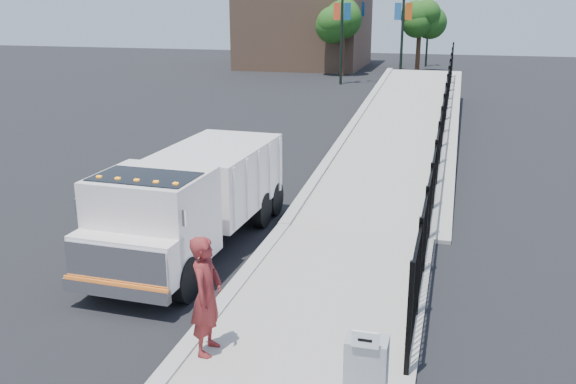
# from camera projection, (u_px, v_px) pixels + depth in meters

# --- Properties ---
(ground) EXTENTS (120.00, 120.00, 0.00)m
(ground) POSITION_uv_depth(u_px,v_px,m) (231.00, 298.00, 12.50)
(ground) COLOR black
(ground) RESTS_ON ground
(sidewalk) EXTENTS (3.55, 12.00, 0.12)m
(sidewalk) POSITION_uv_depth(u_px,v_px,m) (302.00, 362.00, 10.15)
(sidewalk) COLOR #9E998E
(sidewalk) RESTS_ON ground
(curb) EXTENTS (0.30, 12.00, 0.16)m
(curb) POSITION_uv_depth(u_px,v_px,m) (189.00, 345.00, 10.62)
(curb) COLOR #ADAAA3
(curb) RESTS_ON ground
(ramp) EXTENTS (3.95, 24.06, 3.19)m
(ramp) POSITION_uv_depth(u_px,v_px,m) (408.00, 138.00, 26.78)
(ramp) COLOR #9E998E
(ramp) RESTS_ON ground
(iron_fence) EXTENTS (0.10, 28.00, 1.80)m
(iron_fence) POSITION_uv_depth(u_px,v_px,m) (441.00, 138.00, 22.47)
(iron_fence) COLOR black
(iron_fence) RESTS_ON ground
(truck) EXTENTS (2.47, 6.90, 2.34)m
(truck) POSITION_uv_depth(u_px,v_px,m) (191.00, 197.00, 14.41)
(truck) COLOR black
(truck) RESTS_ON ground
(worker) EXTENTS (0.48, 0.72, 1.97)m
(worker) POSITION_uv_depth(u_px,v_px,m) (206.00, 295.00, 10.09)
(worker) COLOR maroon
(worker) RESTS_ON sidewalk
(utility_cabinet) EXTENTS (0.55, 0.40, 1.25)m
(utility_cabinet) POSITION_uv_depth(u_px,v_px,m) (366.00, 381.00, 8.46)
(utility_cabinet) COLOR gray
(utility_cabinet) RESTS_ON sidewalk
(arrow_sign) EXTENTS (0.35, 0.04, 0.22)m
(arrow_sign) POSITION_uv_depth(u_px,v_px,m) (365.00, 340.00, 8.05)
(arrow_sign) COLOR white
(arrow_sign) RESTS_ON utility_cabinet
(light_pole_0) EXTENTS (3.77, 0.22, 8.00)m
(light_pole_0) POSITION_uv_depth(u_px,v_px,m) (347.00, 18.00, 42.41)
(light_pole_0) COLOR black
(light_pole_0) RESTS_ON ground
(light_pole_1) EXTENTS (3.77, 0.22, 8.00)m
(light_pole_1) POSITION_uv_depth(u_px,v_px,m) (398.00, 18.00, 42.35)
(light_pole_1) COLOR black
(light_pole_1) RESTS_ON ground
(light_pole_2) EXTENTS (3.77, 0.22, 8.00)m
(light_pole_2) POSITION_uv_depth(u_px,v_px,m) (361.00, 15.00, 51.80)
(light_pole_2) COLOR black
(light_pole_2) RESTS_ON ground
(light_pole_3) EXTENTS (3.78, 0.22, 8.00)m
(light_pole_3) POSITION_uv_depth(u_px,v_px,m) (425.00, 14.00, 54.06)
(light_pole_3) COLOR black
(light_pole_3) RESTS_ON ground
(tree_0) EXTENTS (2.89, 2.89, 5.45)m
(tree_0) POSITION_uv_depth(u_px,v_px,m) (343.00, 22.00, 47.22)
(tree_0) COLOR #382314
(tree_0) RESTS_ON ground
(tree_1) EXTENTS (2.35, 2.35, 5.18)m
(tree_1) POSITION_uv_depth(u_px,v_px,m) (420.00, 21.00, 49.88)
(tree_1) COLOR #382314
(tree_1) RESTS_ON ground
(tree_2) EXTENTS (2.44, 2.44, 5.22)m
(tree_2) POSITION_uv_depth(u_px,v_px,m) (352.00, 19.00, 55.97)
(tree_2) COLOR #382314
(tree_2) RESTS_ON ground
(building) EXTENTS (10.00, 10.00, 8.00)m
(building) POSITION_uv_depth(u_px,v_px,m) (305.00, 19.00, 54.27)
(building) COLOR #8C664C
(building) RESTS_ON ground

